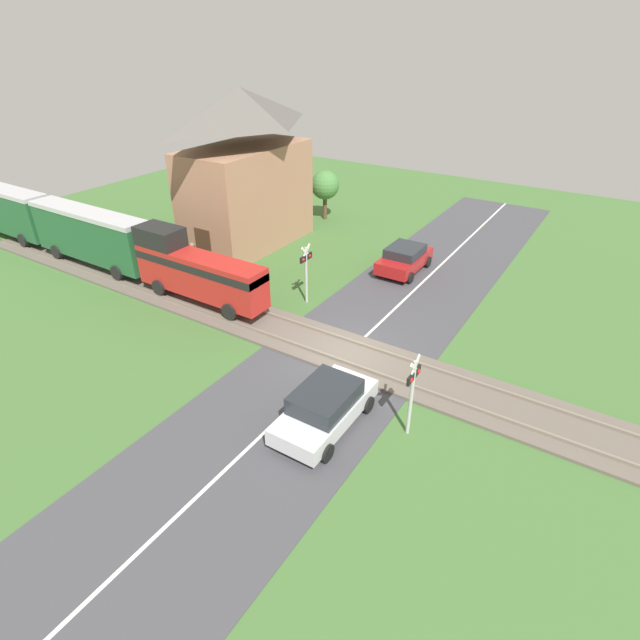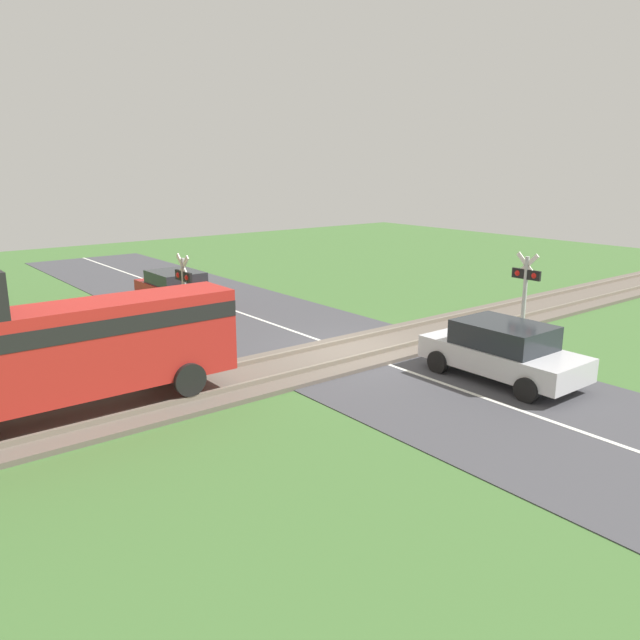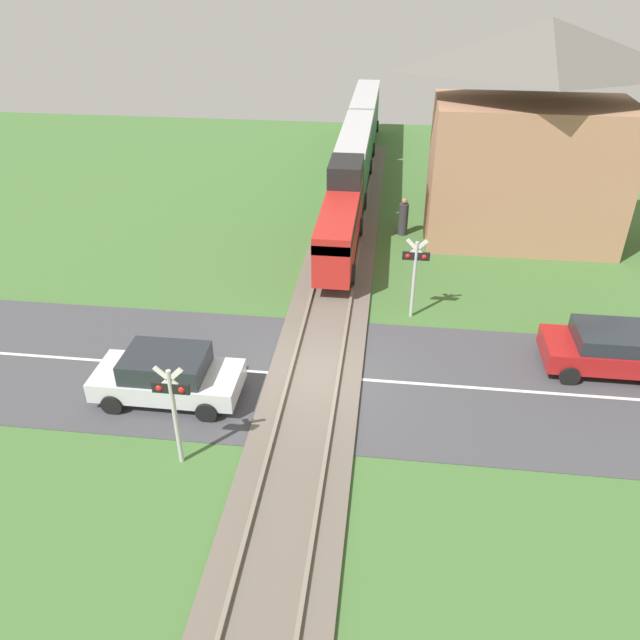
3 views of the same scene
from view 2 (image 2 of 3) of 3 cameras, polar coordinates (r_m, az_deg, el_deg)
name	(u,v)px [view 2 (image 2 of 3)]	position (r m, az deg, el deg)	size (l,w,h in m)	color
ground_plane	(355,353)	(18.10, 3.24, -3.07)	(60.00, 60.00, 0.00)	#426B33
road_surface	(355,353)	(18.09, 3.24, -3.04)	(48.00, 6.40, 0.02)	#424247
track_bed	(355,351)	(18.08, 3.24, -2.86)	(2.80, 48.00, 0.24)	#665B51
car_near_crossing	(503,350)	(16.37, 16.37, -2.67)	(4.09, 1.96, 1.48)	silver
car_far_side	(176,289)	(24.23, -13.01, 2.82)	(3.70, 1.99, 1.41)	#A81919
crossing_signal_west_approach	(525,289)	(18.69, 18.24, 2.72)	(0.90, 0.18, 2.91)	#B7B7B7
crossing_signal_east_approach	(184,291)	(17.87, -12.30, 2.61)	(0.90, 0.18, 2.91)	#B7B7B7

